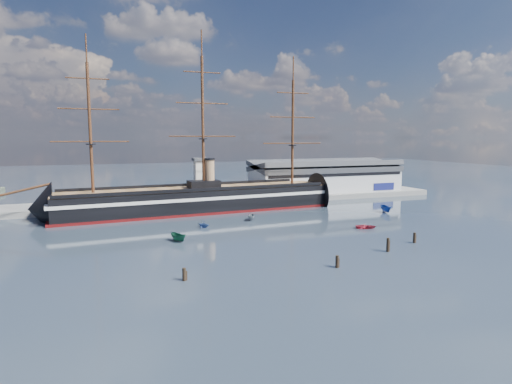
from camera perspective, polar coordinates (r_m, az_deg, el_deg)
name	(u,v)px	position (r m, az deg, el deg)	size (l,w,h in m)	color
ground	(217,223)	(123.04, -5.19, -4.09)	(600.00, 600.00, 0.00)	#212F3C
quay	(217,203)	(159.84, -5.19, -1.47)	(180.00, 18.00, 2.00)	slate
warehouse	(325,177)	(181.10, 9.24, 2.04)	(63.00, 21.00, 11.60)	#B7BABC
quay_tower	(200,178)	(154.05, -7.44, 1.83)	(5.00, 5.00, 15.00)	silver
warship	(193,200)	(140.89, -8.42, -1.03)	(113.38, 22.06, 53.94)	black
motorboat_a	(179,241)	(102.32, -10.26, -6.51)	(6.17, 2.26, 2.47)	#17543A
motorboat_c	(251,220)	(125.99, -0.63, -3.80)	(5.23, 1.92, 2.09)	slate
motorboat_d	(204,227)	(116.92, -7.00, -4.72)	(5.70, 2.47, 2.09)	#304C89
motorboat_e	(366,228)	(118.54, 14.43, -4.73)	(3.39, 1.36, 1.58)	maroon
motorboat_f	(386,212)	(145.36, 16.94, -2.63)	(7.12, 2.61, 2.85)	navy
piling_near_left	(184,281)	(75.18, -9.54, -11.58)	(0.64, 0.64, 2.93)	black
piling_near_mid	(337,268)	(82.58, 10.75, -9.87)	(0.64, 0.64, 3.05)	black
piling_near_right	(388,252)	(96.20, 17.14, -7.61)	(0.64, 0.64, 3.70)	black
piling_far_right	(414,243)	(106.02, 20.34, -6.37)	(0.64, 0.64, 3.11)	black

